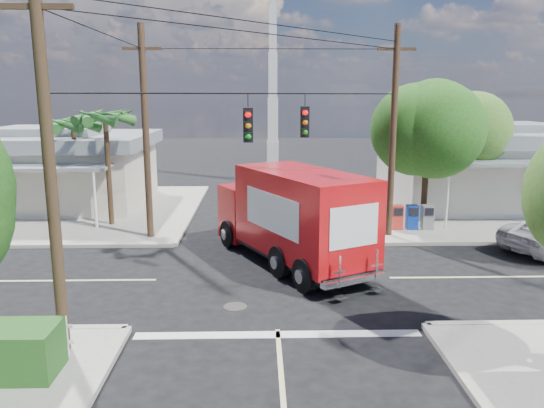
{
  "coord_description": "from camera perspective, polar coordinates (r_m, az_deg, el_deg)",
  "views": [
    {
      "loc": [
        -0.47,
        -17.18,
        6.16
      ],
      "look_at": [
        0.0,
        2.0,
        2.2
      ],
      "focal_mm": 35.0,
      "sensor_mm": 36.0,
      "label": 1
    }
  ],
  "objects": [
    {
      "name": "ground",
      "position": [
        18.26,
        0.16,
        -8.06
      ],
      "size": [
        120.0,
        120.0,
        0.0
      ],
      "primitive_type": "plane",
      "color": "black",
      "rests_on": "ground"
    },
    {
      "name": "sidewalk_ne",
      "position": [
        30.88,
        20.19,
        -0.44
      ],
      "size": [
        14.12,
        14.12,
        0.14
      ],
      "color": "gray",
      "rests_on": "ground"
    },
    {
      "name": "sidewalk_nw",
      "position": [
        30.54,
        -21.3,
        -0.65
      ],
      "size": [
        14.12,
        14.12,
        0.14
      ],
      "color": "gray",
      "rests_on": "ground"
    },
    {
      "name": "road_markings",
      "position": [
        16.88,
        0.3,
        -9.72
      ],
      "size": [
        32.0,
        32.0,
        0.01
      ],
      "color": "beige",
      "rests_on": "ground"
    },
    {
      "name": "building_ne",
      "position": [
        32.13,
        22.46,
        3.91
      ],
      "size": [
        11.8,
        10.2,
        4.5
      ],
      "color": "beige",
      "rests_on": "sidewalk_ne"
    },
    {
      "name": "building_nw",
      "position": [
        32.05,
        -22.53,
        3.71
      ],
      "size": [
        10.8,
        10.2,
        4.3
      ],
      "color": "beige",
      "rests_on": "sidewalk_nw"
    },
    {
      "name": "radio_tower",
      "position": [
        37.2,
        0.09,
        10.86
      ],
      "size": [
        0.8,
        0.8,
        17.0
      ],
      "color": "silver",
      "rests_on": "ground"
    },
    {
      "name": "tree_ne_front",
      "position": [
        25.18,
        16.52,
        8.01
      ],
      "size": [
        4.21,
        4.14,
        6.66
      ],
      "color": "#422D1C",
      "rests_on": "sidewalk_ne"
    },
    {
      "name": "tree_ne_back",
      "position": [
        28.16,
        20.16,
        6.93
      ],
      "size": [
        3.77,
        3.66,
        5.82
      ],
      "color": "#422D1C",
      "rests_on": "sidewalk_ne"
    },
    {
      "name": "palm_nw_front",
      "position": [
        25.69,
        -17.49,
        8.64
      ],
      "size": [
        3.01,
        3.08,
        5.59
      ],
      "color": "#422D1C",
      "rests_on": "sidewalk_nw"
    },
    {
      "name": "palm_nw_back",
      "position": [
        27.73,
        -20.61,
        7.85
      ],
      "size": [
        3.01,
        3.08,
        5.19
      ],
      "color": "#422D1C",
      "rests_on": "sidewalk_nw"
    },
    {
      "name": "utility_poles",
      "position": [
        18.88,
        -4.82,
        7.1
      ],
      "size": [
        12.0,
        10.68,
        9.0
      ],
      "color": "#473321",
      "rests_on": "ground"
    },
    {
      "name": "vending_boxes",
      "position": [
        25.0,
        14.82,
        -1.37
      ],
      "size": [
        1.9,
        0.5,
        1.1
      ],
      "color": "red",
      "rests_on": "sidewalk_ne"
    },
    {
      "name": "delivery_truck",
      "position": [
        19.43,
        2.16,
        -1.33
      ],
      "size": [
        5.86,
        8.35,
        3.54
      ],
      "color": "black",
      "rests_on": "ground"
    }
  ]
}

